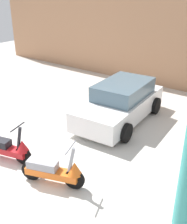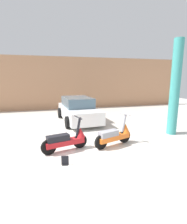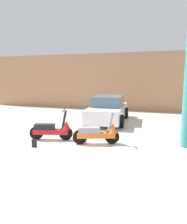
% 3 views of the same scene
% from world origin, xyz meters
% --- Properties ---
extents(ground_plane, '(28.00, 28.00, 0.00)m').
position_xyz_m(ground_plane, '(0.00, 0.00, 0.00)').
color(ground_plane, silver).
extents(wall_back, '(19.60, 0.12, 3.84)m').
position_xyz_m(wall_back, '(0.00, 8.85, 1.92)').
color(wall_back, tan).
rests_on(wall_back, ground_plane).
extents(scooter_front_left, '(1.52, 0.70, 1.08)m').
position_xyz_m(scooter_front_left, '(-0.43, 0.99, 0.38)').
color(scooter_front_left, black).
rests_on(scooter_front_left, ground_plane).
extents(scooter_front_right, '(1.50, 0.78, 1.09)m').
position_xyz_m(scooter_front_right, '(1.24, 1.01, 0.39)').
color(scooter_front_right, black).
rests_on(scooter_front_right, ground_plane).
extents(car_rear_left, '(2.05, 3.91, 1.29)m').
position_xyz_m(car_rear_left, '(0.62, 4.84, 0.62)').
color(car_rear_left, white).
rests_on(car_rear_left, ground_plane).
extents(placard_near_left_scooter, '(0.20, 0.15, 0.26)m').
position_xyz_m(placard_near_left_scooter, '(-0.60, 0.04, 0.11)').
color(placard_near_left_scooter, black).
rests_on(placard_near_left_scooter, ground_plane).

